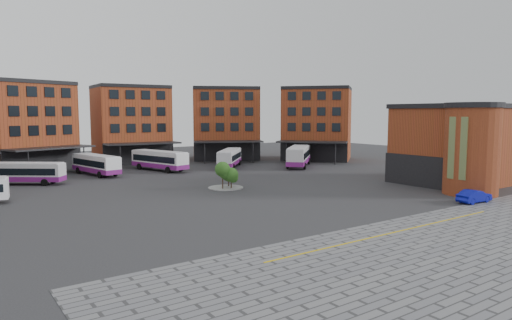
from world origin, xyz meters
TOP-DOWN VIEW (x-y plane):
  - ground at (0.00, 0.00)m, footprint 160.00×160.00m
  - paving_zone at (2.00, -22.00)m, footprint 50.00×22.00m
  - yellow_line at (2.00, -14.00)m, footprint 26.00×0.15m
  - main_building at (-4.77, 38.25)m, footprint 94.14×42.48m
  - east_building at (28.70, -3.06)m, footprint 17.40×15.40m
  - tree_island at (2.03, 11.62)m, footprint 4.40×4.40m
  - bus_b at (-18.26, 29.79)m, footprint 9.70×8.11m
  - bus_c at (-7.79, 33.83)m, footprint 4.55×11.22m
  - bus_d at (2.28, 33.33)m, footprint 5.66×11.77m
  - bus_e at (14.09, 30.57)m, footprint 9.10×9.82m
  - bus_f at (24.72, 24.56)m, footprint 11.22×10.83m
  - blue_car at (18.55, -11.05)m, footprint 4.32×1.74m

SIDE VIEW (x-z plane):
  - ground at x=0.00m, z-range 0.00..0.00m
  - paving_zone at x=2.00m, z-range 0.00..0.02m
  - yellow_line at x=2.00m, z-range 0.02..0.04m
  - blue_car at x=18.55m, z-range 0.00..1.40m
  - bus_b at x=-18.26m, z-range 0.12..3.03m
  - bus_e at x=14.09m, z-range 0.13..3.20m
  - bus_c at x=-7.79m, z-range 0.13..3.21m
  - tree_island at x=2.03m, z-range 0.00..3.46m
  - bus_d at x=2.28m, z-range 0.14..3.37m
  - bus_f at x=24.72m, z-range 0.15..3.72m
  - east_building at x=28.70m, z-range -0.01..10.59m
  - main_building at x=-4.77m, z-range -0.07..14.53m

